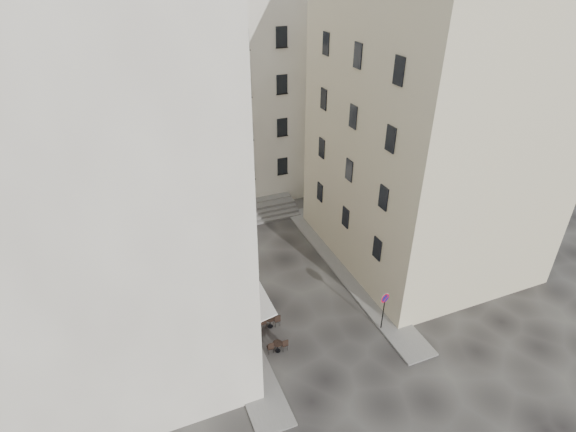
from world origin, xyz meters
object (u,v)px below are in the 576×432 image
bistro_table_b (270,321)px  pedestrian (242,287)px  no_parking_sign (384,305)px  bistro_table_a (277,346)px

bistro_table_b → pedestrian: size_ratio=0.77×
no_parking_sign → bistro_table_a: (-6.35, 0.75, -1.51)m
bistro_table_a → bistro_table_b: (0.27, 1.96, 0.02)m
no_parking_sign → bistro_table_a: 6.57m
bistro_table_b → pedestrian: bearing=102.8°
no_parking_sign → bistro_table_b: (-6.08, 2.71, -1.49)m
no_parking_sign → bistro_table_a: bearing=162.3°
bistro_table_a → no_parking_sign: bearing=-6.7°
no_parking_sign → pedestrian: size_ratio=1.71×
no_parking_sign → bistro_table_b: size_ratio=2.23×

